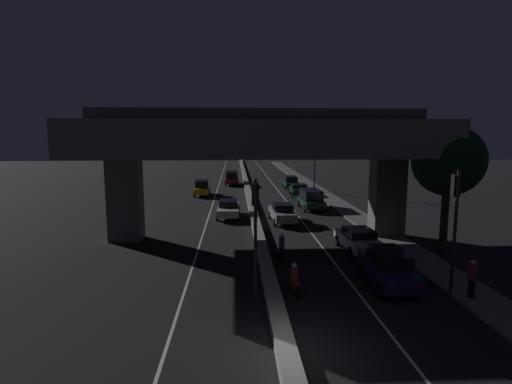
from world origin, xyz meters
The scene contains 22 objects.
ground_plane centered at (0.00, 0.00, 0.00)m, with size 200.00×200.00×0.00m, color black.
lane_line_left_inner centered at (-3.90, 35.00, 0.00)m, with size 0.12×126.00×0.00m, color beige.
lane_line_right_inner centered at (3.90, 35.00, 0.00)m, with size 0.12×126.00×0.00m, color beige.
median_divider centered at (0.00, 35.00, 0.22)m, with size 0.68×126.00×0.43m, color gray.
sidewalk_right centered at (8.87, 28.00, 0.08)m, with size 2.21×126.00×0.15m, color #5B5956.
elevated_overpass centered at (0.00, 14.83, 6.56)m, with size 22.60×10.55×8.79m.
traffic_light_left_of_median centered at (-0.74, 4.48, 3.57)m, with size 0.30×0.49×5.24m.
traffic_light_right_of_median centered at (7.87, 4.48, 3.77)m, with size 0.30×0.49×5.55m.
street_lamp centered at (7.77, 36.48, 4.39)m, with size 2.53×0.32×7.31m.
car_dark_blue_lead centered at (5.56, 5.78, 0.87)m, with size 1.95×4.22×1.69m.
car_white_second centered at (5.84, 11.30, 0.76)m, with size 2.04×4.22×1.44m.
car_silver_third centered at (2.24, 19.71, 0.77)m, with size 2.01×4.54×1.52m.
car_dark_green_fourth centered at (5.68, 25.45, 1.00)m, with size 2.15×4.67×1.87m.
car_dark_green_fifth centered at (5.85, 33.82, 0.74)m, with size 2.21×4.40×1.40m.
car_dark_green_sixth centered at (5.78, 40.47, 0.83)m, with size 1.91×4.44×1.62m.
car_white_lead_oncoming centered at (-2.17, 22.04, 0.76)m, with size 2.01×4.61×1.44m.
car_taxi_yellow_second_oncoming centered at (-5.46, 34.66, 0.92)m, with size 1.98×4.27×1.78m.
car_dark_red_third_oncoming centered at (-2.08, 44.71, 1.01)m, with size 2.05×4.75×1.94m.
motorcycle_red_filtering_near centered at (1.02, 4.94, 0.61)m, with size 0.34×2.00×1.44m.
motorcycle_blue_filtering_mid centered at (1.07, 10.17, 0.63)m, with size 0.33×1.85×1.48m.
pedestrian_on_sidewalk centered at (8.46, 3.84, 0.98)m, with size 0.32×0.32×1.65m.
roadside_tree_kerbside_near centered at (11.07, 11.14, 5.49)m, with size 4.21×4.21×7.64m.
Camera 1 is at (-1.57, -11.90, 7.02)m, focal length 28.00 mm.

